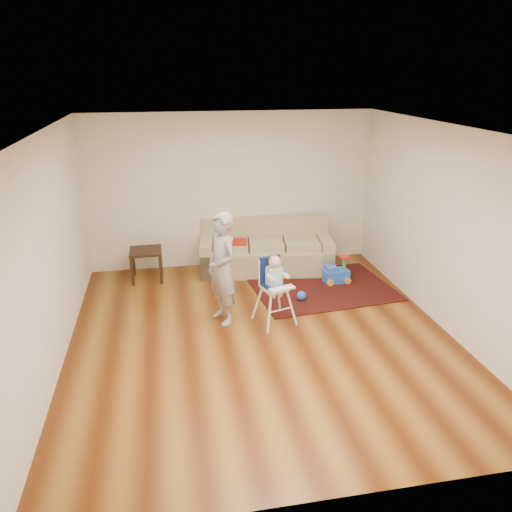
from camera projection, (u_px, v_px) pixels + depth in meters
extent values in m
plane|color=#512209|center=(262.00, 336.00, 6.67)|extent=(5.50, 5.50, 0.00)
cube|color=white|center=(231.00, 191.00, 8.72)|extent=(5.00, 0.04, 2.70)
cube|color=white|center=(50.00, 254.00, 5.76)|extent=(0.04, 5.50, 2.70)
cube|color=white|center=(446.00, 230.00, 6.62)|extent=(0.04, 5.50, 2.70)
cube|color=white|center=(262.00, 130.00, 5.72)|extent=(5.00, 5.50, 0.04)
cube|color=#AD1E0F|center=(231.00, 242.00, 8.52)|extent=(0.56, 0.40, 0.04)
cube|color=black|center=(322.00, 288.00, 8.12)|extent=(2.33, 1.85, 0.02)
sphere|color=blue|center=(301.00, 296.00, 7.65)|extent=(0.15, 0.15, 0.15)
cylinder|color=blue|center=(272.00, 266.00, 6.64)|extent=(0.05, 0.12, 0.01)
imported|color=#99999C|center=(222.00, 269.00, 6.81)|extent=(0.57, 0.68, 1.58)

